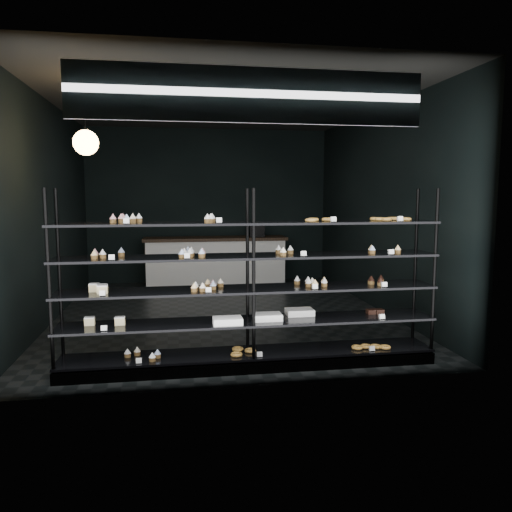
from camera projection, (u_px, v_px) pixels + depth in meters
name	position (u px, v px, depth m)	size (l,w,h in m)	color
room	(222.00, 211.00, 7.58)	(5.01, 6.01, 3.20)	black
display_shelf	(249.00, 309.00, 5.30)	(4.00, 0.50, 1.91)	black
signage	(251.00, 95.00, 4.57)	(3.30, 0.05, 0.50)	#0D1A43
pendant_lamp	(86.00, 142.00, 5.84)	(0.30, 0.30, 0.88)	black
service_counter	(216.00, 261.00, 10.18)	(2.88, 0.65, 1.23)	silver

